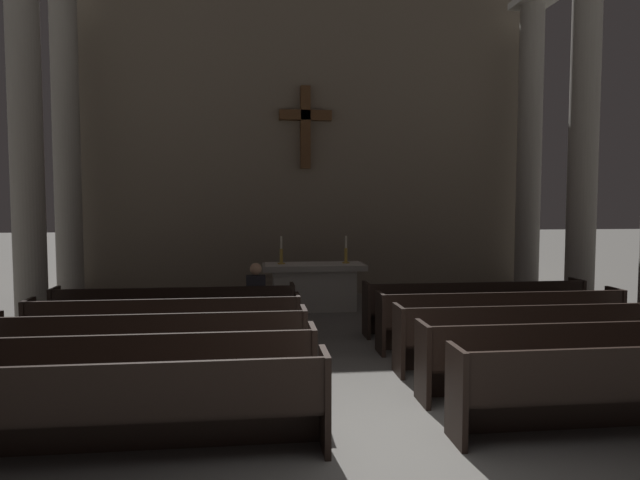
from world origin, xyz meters
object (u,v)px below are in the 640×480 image
pew_right_row_4 (501,320)px  column_right_fourth (529,154)px  pew_right_row_3 (535,337)px  candlestick_right (346,255)px  pew_left_row_5 (176,314)px  candlestick_left (281,255)px  lone_worshipper (256,299)px  pew_right_row_2 (581,358)px  altar (314,285)px  pew_left_row_2 (136,373)px  column_left_third (26,138)px  pew_left_row_3 (154,348)px  pew_left_row_1 (112,410)px  column_right_third (583,145)px  column_left_fourth (67,149)px  pew_right_row_5 (474,307)px  pew_left_row_4 (166,329)px

pew_right_row_4 → column_right_fourth: bearing=59.6°
pew_right_row_3 → candlestick_right: candlestick_right is taller
pew_left_row_5 → pew_right_row_3: (5.16, -2.21, 0.00)m
candlestick_left → column_right_fourth: bearing=9.8°
pew_right_row_4 → lone_worshipper: size_ratio=2.98×
pew_right_row_2 → altar: 6.43m
pew_right_row_2 → pew_right_row_3: size_ratio=1.00×
lone_worshipper → pew_right_row_4: bearing=-16.6°
pew_right_row_4 → pew_left_row_2: bearing=-156.8°
altar → column_right_fourth: bearing=11.1°
pew_left_row_2 → column_left_third: bearing=120.8°
pew_right_row_4 → pew_right_row_3: bearing=-90.0°
candlestick_right → pew_left_row_3: bearing=-124.4°
pew_left_row_1 → altar: bearing=69.8°
pew_left_row_1 → candlestick_right: 7.76m
column_right_third → column_right_fourth: size_ratio=1.00×
pew_right_row_3 → altar: size_ratio=1.79×
pew_left_row_2 → column_right_fourth: (7.93, 6.94, 3.01)m
column_left_fourth → pew_left_row_2: bearing=-68.2°
column_left_third → altar: column_left_third is taller
altar → lone_worshipper: 2.84m
column_left_third → candlestick_right: size_ratio=12.03×
pew_right_row_4 → pew_left_row_3: bearing=-167.9°
column_left_third → column_right_third: same height
pew_right_row_4 → pew_right_row_5: bearing=90.0°
column_left_fourth → lone_worshipper: (4.09, -3.59, -2.80)m
pew_right_row_4 → candlestick_right: (-1.88, 3.68, 0.72)m
column_right_fourth → column_right_third: bearing=-90.0°
pew_right_row_3 → pew_right_row_4: same height
pew_left_row_2 → pew_right_row_5: 6.13m
pew_right_row_4 → pew_right_row_2: bearing=-90.0°
pew_left_row_1 → pew_left_row_5: same height
pew_left_row_2 → pew_right_row_3: same height
column_left_third → altar: (5.35, 1.24, -2.96)m
pew_right_row_5 → altar: size_ratio=1.79×
column_left_third → column_right_fourth: bearing=12.1°
pew_left_row_1 → altar: size_ratio=1.79×
pew_left_row_2 → pew_left_row_3: 1.11m
altar → candlestick_right: candlestick_right is taller
pew_left_row_2 → pew_right_row_2: (5.16, 0.00, 0.00)m
pew_right_row_4 → column_left_third: bearing=162.9°
pew_left_row_1 → column_left_fourth: bearing=109.0°
pew_right_row_3 → column_left_fourth: bearing=143.6°
pew_left_row_3 → pew_right_row_4: bearing=12.1°
pew_left_row_2 → pew_right_row_3: (5.16, 1.11, 0.00)m
pew_left_row_3 → pew_right_row_5: (5.16, 2.21, 0.00)m
pew_left_row_4 → pew_right_row_3: same height
pew_right_row_3 → pew_right_row_4: size_ratio=1.00×
pew_left_row_3 → candlestick_right: candlestick_right is taller
pew_left_row_4 → column_left_third: column_left_third is taller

